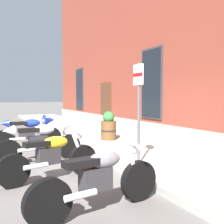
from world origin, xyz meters
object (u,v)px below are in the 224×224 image
barrel_planter (109,127)px  motorcycle_white_sport (44,139)px  motorcycle_blue_sport (31,131)px  motorcycle_yellow_naked (52,156)px  parking_sign (139,99)px  motorcycle_grey_naked (100,180)px

barrel_planter → motorcycle_white_sport: bearing=-59.2°
motorcycle_blue_sport → motorcycle_yellow_naked: bearing=-2.2°
motorcycle_blue_sport → parking_sign: size_ratio=0.93×
motorcycle_white_sport → barrel_planter: (-1.52, 2.56, 0.00)m
motorcycle_grey_naked → motorcycle_white_sport: bearing=-178.5°
motorcycle_blue_sport → barrel_planter: size_ratio=2.09×
motorcycle_blue_sport → motorcycle_yellow_naked: (3.16, -0.12, -0.11)m
motorcycle_grey_naked → parking_sign: bearing=133.5°
parking_sign → motorcycle_white_sport: bearing=-136.8°
motorcycle_grey_naked → parking_sign: size_ratio=0.95×
motorcycle_yellow_naked → barrel_planter: (-3.07, 2.73, 0.11)m
motorcycle_white_sport → motorcycle_grey_naked: size_ratio=1.03×
barrel_planter → motorcycle_blue_sport: bearing=-91.9°
parking_sign → barrel_planter: parking_sign is taller
motorcycle_yellow_naked → motorcycle_grey_naked: bearing=8.4°
motorcycle_grey_naked → barrel_planter: (-4.82, 2.47, 0.11)m
motorcycle_grey_naked → barrel_planter: 5.42m
motorcycle_grey_naked → parking_sign: parking_sign is taller
motorcycle_blue_sport → motorcycle_grey_naked: motorcycle_blue_sport is taller
motorcycle_yellow_naked → motorcycle_grey_naked: (1.75, 0.26, 0.00)m
motorcycle_yellow_naked → barrel_planter: barrel_planter is taller
motorcycle_blue_sport → barrel_planter: bearing=88.1°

